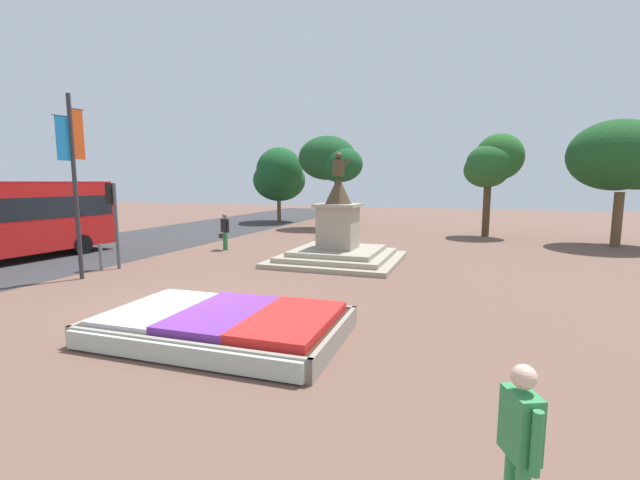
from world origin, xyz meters
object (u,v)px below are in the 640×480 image
at_px(banner_pole, 74,180).
at_px(pedestrian_near_planter, 520,442).
at_px(pedestrian_with_handbag, 225,229).
at_px(statue_monument, 338,242).
at_px(flower_planter, 223,325).
at_px(kerb_bollard_north, 101,256).
at_px(traffic_light_mid_block, 113,209).

distance_m(banner_pole, pedestrian_near_planter, 14.81).
height_order(pedestrian_with_handbag, pedestrian_near_planter, pedestrian_with_handbag).
xyz_separation_m(statue_monument, banner_pole, (-7.32, -5.96, 2.52)).
bearing_deg(banner_pole, pedestrian_near_planter, -27.87).
bearing_deg(pedestrian_near_planter, pedestrian_with_handbag, 130.04).
bearing_deg(flower_planter, banner_pole, 157.17).
relative_size(flower_planter, pedestrian_with_handbag, 2.95).
bearing_deg(pedestrian_with_handbag, kerb_bollard_north, -107.99).
relative_size(banner_pole, kerb_bollard_north, 6.10).
relative_size(statue_monument, pedestrian_near_planter, 2.92).
xyz_separation_m(traffic_light_mid_block, pedestrian_near_planter, (13.19, -8.65, -1.29)).
bearing_deg(pedestrian_with_handbag, statue_monument, -10.23).
distance_m(pedestrian_with_handbag, pedestrian_near_planter, 18.14).
relative_size(statue_monument, pedestrian_with_handbag, 2.80).
distance_m(flower_planter, kerb_bollard_north, 9.34).
relative_size(pedestrian_with_handbag, kerb_bollard_north, 1.78).
relative_size(flower_planter, pedestrian_near_planter, 3.08).
distance_m(flower_planter, banner_pole, 8.76).
relative_size(traffic_light_mid_block, kerb_bollard_north, 3.23).
xyz_separation_m(banner_pole, kerb_bollard_north, (-0.58, 1.39, -2.83)).
relative_size(flower_planter, kerb_bollard_north, 5.25).
bearing_deg(flower_planter, pedestrian_near_planter, -34.23).
bearing_deg(flower_planter, statue_monument, 91.48).
distance_m(traffic_light_mid_block, banner_pole, 2.12).
bearing_deg(banner_pole, kerb_bollard_north, 112.70).
xyz_separation_m(flower_planter, pedestrian_near_planter, (5.37, -3.66, 0.72)).
xyz_separation_m(traffic_light_mid_block, kerb_bollard_north, (-0.32, -0.42, -1.76)).
height_order(flower_planter, statue_monument, statue_monument).
bearing_deg(statue_monument, banner_pole, -140.83).
bearing_deg(kerb_bollard_north, traffic_light_mid_block, 52.53).
xyz_separation_m(flower_planter, pedestrian_with_handbag, (-6.30, 10.23, 0.75)).
height_order(flower_planter, traffic_light_mid_block, traffic_light_mid_block).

